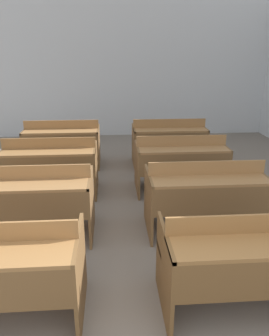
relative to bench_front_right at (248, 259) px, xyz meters
The scene contains 8 objects.
wall_back 6.10m from the bench_front_right, 97.46° to the left, with size 7.19×0.06×3.12m.
bench_front_right is the anchor object (origin of this frame).
bench_second_left 2.24m from the bench_front_right, 146.90° to the left, with size 1.28×0.71×0.84m.
bench_second_right 1.23m from the bench_front_right, 89.24° to the left, with size 1.28×0.71×0.84m.
bench_third_left 3.03m from the bench_front_right, 128.16° to the left, with size 1.28×0.71×0.84m.
bench_third_right 2.39m from the bench_front_right, 90.47° to the left, with size 1.28×0.71×0.84m.
bench_back_left 4.06m from the bench_front_right, 117.42° to the left, with size 1.28×0.71×0.84m.
bench_back_right 3.59m from the bench_front_right, 89.75° to the left, with size 1.28×0.71×0.84m.
Camera 1 is at (-0.23, -0.68, 1.95)m, focal length 35.00 mm.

